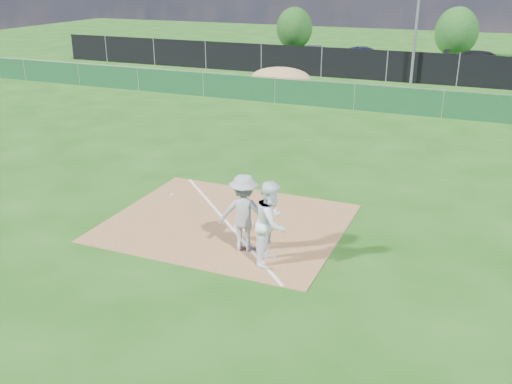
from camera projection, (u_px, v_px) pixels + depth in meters
ground at (324, 136)px, 22.72m from camera, size 90.00×90.00×0.00m
infield_dirt at (227, 223)px, 14.98m from camera, size 6.00×5.00×0.02m
foul_line at (227, 222)px, 14.98m from camera, size 5.01×5.01×0.01m
green_fence at (354, 97)px, 26.79m from camera, size 44.00×0.05×1.20m
dirt_mound at (281, 78)px, 31.60m from camera, size 3.38×2.60×1.17m
black_fence at (387, 66)px, 33.55m from camera, size 46.00×0.04×1.80m
parking_lot at (400, 69)px, 38.17m from camera, size 46.00×9.00×0.01m
light_pole at (418, 12)px, 31.62m from camera, size 0.16×0.16×8.00m
first_base at (244, 225)px, 14.69m from camera, size 0.41×0.41×0.08m
play_at_first at (244, 213)px, 13.21m from camera, size 2.64×1.00×1.87m
runner at (271, 223)px, 12.66m from camera, size 0.80×0.99×1.95m
car_left at (317, 54)px, 40.00m from camera, size 4.21×2.82×1.33m
car_mid at (368, 58)px, 37.89m from camera, size 4.39×3.04×1.37m
car_right at (485, 63)px, 35.52m from camera, size 5.12×2.27×1.46m
tree_left at (294, 28)px, 45.97m from camera, size 2.89×2.89×3.43m
tree_mid at (456, 32)px, 41.99m from camera, size 3.12×3.12×3.70m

